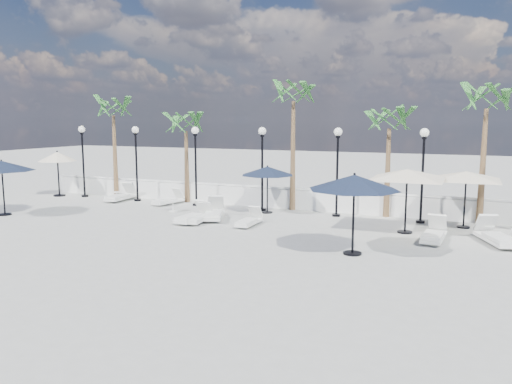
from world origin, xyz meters
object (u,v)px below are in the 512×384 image
at_px(lounger_5, 249,221).
at_px(parasol_cream_sq_b, 407,169).
at_px(lounger_1, 121,196).
at_px(parasol_navy_mid, 267,171).
at_px(lounger_6, 496,236).
at_px(parasol_cream_sq_a, 467,172).
at_px(lounger_0, 168,200).
at_px(lounger_8, 434,234).
at_px(parasol_cream_small, 57,157).
at_px(parasol_navy_right, 354,183).
at_px(lounger_2, 214,213).
at_px(parasol_navy_left, 2,166).
at_px(lounger_4, 199,217).
at_px(lounger_3, 193,216).

distance_m(lounger_5, parasol_cream_sq_b, 6.32).
height_order(lounger_1, parasol_navy_mid, parasol_navy_mid).
relative_size(lounger_6, parasol_cream_sq_a, 0.46).
distance_m(lounger_0, parasol_navy_mid, 5.63).
distance_m(lounger_1, lounger_8, 15.82).
distance_m(lounger_1, parasol_cream_sq_b, 14.76).
relative_size(lounger_1, parasol_cream_small, 0.86).
xyz_separation_m(lounger_6, parasol_navy_right, (-4.16, -3.18, 1.98)).
xyz_separation_m(lounger_1, lounger_5, (8.66, -3.02, -0.05)).
distance_m(lounger_2, lounger_6, 10.77).
xyz_separation_m(lounger_1, parasol_cream_sq_a, (16.47, -0.02, 1.93)).
xyz_separation_m(lounger_5, parasol_navy_left, (-10.81, -2.24, 1.96)).
bearing_deg(lounger_8, lounger_6, 15.33).
distance_m(parasol_cream_sq_a, parasol_cream_small, 20.63).
height_order(lounger_4, parasol_cream_small, parasol_cream_small).
xyz_separation_m(lounger_1, parasol_navy_right, (13.36, -5.60, 1.99)).
xyz_separation_m(lounger_4, parasol_navy_right, (6.85, -2.37, 2.02)).
bearing_deg(lounger_6, parasol_navy_mid, 144.45).
bearing_deg(parasol_cream_sq_a, lounger_6, -66.41).
distance_m(lounger_6, parasol_cream_sq_b, 3.72).
bearing_deg(lounger_2, parasol_navy_right, -48.01).
bearing_deg(lounger_8, parasol_navy_right, -124.82).
height_order(lounger_0, parasol_navy_right, parasol_navy_right).
relative_size(parasol_navy_left, parasol_navy_right, 0.97).
relative_size(lounger_0, lounger_2, 0.83).
distance_m(lounger_8, parasol_navy_mid, 7.93).
bearing_deg(lounger_2, lounger_8, -24.88).
relative_size(lounger_4, parasol_navy_right, 0.66).
xyz_separation_m(lounger_3, lounger_8, (9.30, 0.47, 0.00)).
distance_m(lounger_2, lounger_3, 1.03).
bearing_deg(parasol_cream_small, parasol_cream_sq_b, -5.57).
relative_size(lounger_1, lounger_4, 1.14).
distance_m(lounger_2, lounger_4, 0.89).
distance_m(lounger_4, parasol_navy_right, 7.53).
relative_size(parasol_navy_mid, parasol_cream_sq_a, 0.50).
bearing_deg(lounger_5, lounger_6, 3.13).
bearing_deg(parasol_navy_mid, parasol_navy_right, -46.91).
height_order(lounger_6, parasol_navy_left, parasol_navy_left).
relative_size(lounger_2, lounger_5, 1.34).
bearing_deg(lounger_3, parasol_cream_sq_a, 20.34).
relative_size(lounger_0, lounger_1, 0.88).
bearing_deg(parasol_navy_right, lounger_5, 151.27).
height_order(lounger_0, parasol_cream_sq_b, parasol_cream_sq_b).
relative_size(lounger_8, parasol_navy_left, 0.73).
distance_m(lounger_3, parasol_navy_mid, 4.06).
relative_size(lounger_3, parasol_navy_left, 0.72).
bearing_deg(lounger_3, parasol_cream_small, 165.35).
distance_m(lounger_0, parasol_navy_right, 12.03).
relative_size(lounger_0, lounger_8, 0.92).
bearing_deg(parasol_navy_left, parasol_cream_small, 111.11).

